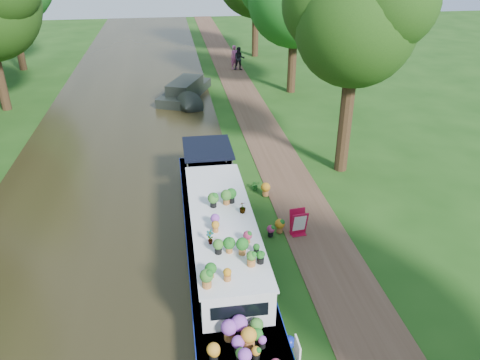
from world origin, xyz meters
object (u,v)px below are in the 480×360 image
pedestrian_pink (235,57)px  pedestrian_dark (239,59)px  plant_boat (223,246)px  sandwich_board (298,224)px  second_boat (185,91)px

pedestrian_pink → pedestrian_dark: (0.31, -0.40, -0.03)m
plant_boat → pedestrian_pink: (3.84, 24.90, 0.09)m
sandwich_board → pedestrian_dark: pedestrian_dark is taller
second_boat → pedestrian_pink: size_ratio=3.67×
plant_boat → pedestrian_pink: size_ratio=7.37×
plant_boat → second_boat: 17.82m
pedestrian_pink → sandwich_board: bearing=-107.6°
second_boat → pedestrian_pink: bearing=82.2°
pedestrian_pink → pedestrian_dark: size_ratio=1.03×
plant_boat → pedestrian_dark: size_ratio=7.61×
second_boat → sandwich_board: second_boat is taller
second_boat → pedestrian_dark: (4.53, 6.69, 0.42)m
plant_boat → sandwich_board: bearing=27.7°
sandwich_board → pedestrian_pink: pedestrian_pink is taller
sandwich_board → second_boat: bearing=95.2°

